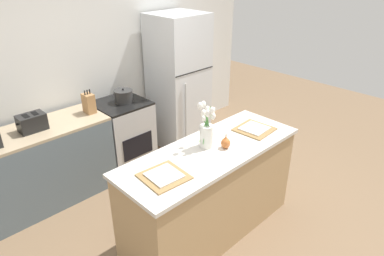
% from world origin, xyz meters
% --- Properties ---
extents(ground_plane, '(10.00, 10.00, 0.00)m').
position_xyz_m(ground_plane, '(0.00, 0.00, 0.00)').
color(ground_plane, brown).
extents(back_wall, '(5.20, 0.08, 2.70)m').
position_xyz_m(back_wall, '(0.00, 2.00, 1.35)').
color(back_wall, silver).
rests_on(back_wall, ground_plane).
extents(kitchen_island, '(1.80, 0.66, 0.94)m').
position_xyz_m(kitchen_island, '(0.00, 0.00, 0.47)').
color(kitchen_island, tan).
rests_on(kitchen_island, ground_plane).
extents(back_counter, '(1.68, 0.60, 0.88)m').
position_xyz_m(back_counter, '(-1.06, 1.60, 0.44)').
color(back_counter, slate).
rests_on(back_counter, ground_plane).
extents(stove_range, '(0.60, 0.61, 0.88)m').
position_xyz_m(stove_range, '(0.10, 1.60, 0.44)').
color(stove_range, '#B2B5B7').
rests_on(stove_range, ground_plane).
extents(refrigerator, '(0.68, 0.67, 1.83)m').
position_xyz_m(refrigerator, '(1.05, 1.60, 0.91)').
color(refrigerator, silver).
rests_on(refrigerator, ground_plane).
extents(flower_vase, '(0.19, 0.16, 0.44)m').
position_xyz_m(flower_vase, '(0.00, 0.07, 1.10)').
color(flower_vase, silver).
rests_on(flower_vase, kitchen_island).
extents(pear_figurine, '(0.08, 0.08, 0.14)m').
position_xyz_m(pear_figurine, '(0.10, -0.07, 0.99)').
color(pear_figurine, '#C66B33').
rests_on(pear_figurine, kitchen_island).
extents(plate_setting_left, '(0.35, 0.35, 0.02)m').
position_xyz_m(plate_setting_left, '(-0.58, -0.04, 0.95)').
color(plate_setting_left, olive).
rests_on(plate_setting_left, kitchen_island).
extents(plate_setting_right, '(0.35, 0.35, 0.02)m').
position_xyz_m(plate_setting_right, '(0.58, -0.04, 0.95)').
color(plate_setting_right, olive).
rests_on(plate_setting_right, kitchen_island).
extents(toaster, '(0.28, 0.18, 0.17)m').
position_xyz_m(toaster, '(-0.95, 1.59, 0.97)').
color(toaster, black).
rests_on(toaster, back_counter).
extents(cooking_pot, '(0.23, 0.23, 0.18)m').
position_xyz_m(cooking_pot, '(0.14, 1.58, 0.96)').
color(cooking_pot, '#2D2D2D').
rests_on(cooking_pot, stove_range).
extents(knife_block, '(0.10, 0.14, 0.27)m').
position_xyz_m(knife_block, '(-0.31, 1.58, 0.99)').
color(knife_block, '#A37547').
rests_on(knife_block, back_counter).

